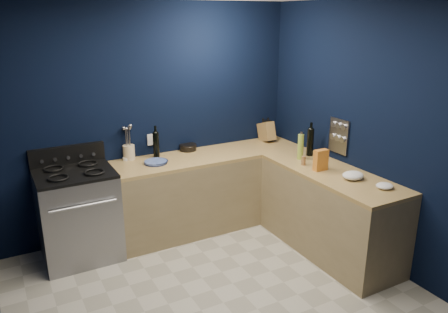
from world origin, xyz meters
TOP-DOWN VIEW (x-y plane):
  - floor at (0.00, 0.00)m, footprint 3.50×3.50m
  - wall_back at (0.00, 1.76)m, footprint 3.50×0.02m
  - wall_right at (1.76, 0.00)m, footprint 0.02×3.50m
  - wall_front at (0.00, -1.76)m, footprint 3.50×0.02m
  - cab_back at (0.60, 1.44)m, footprint 2.30×0.63m
  - top_back at (0.60, 1.44)m, footprint 2.30×0.63m
  - cab_right at (1.44, 0.29)m, footprint 0.63×1.67m
  - top_right at (1.44, 0.29)m, footprint 0.63×1.67m
  - gas_range at (-0.93, 1.42)m, footprint 0.76×0.66m
  - oven_door at (-0.93, 1.10)m, footprint 0.59×0.02m
  - cooktop at (-0.93, 1.42)m, footprint 0.76×0.66m
  - backguard at (-0.93, 1.72)m, footprint 0.76×0.06m
  - spice_panel at (1.74, 0.55)m, footprint 0.02×0.28m
  - wall_outlet at (0.00, 1.74)m, footprint 0.09×0.02m
  - plate_stack at (-0.07, 1.41)m, footprint 0.28×0.28m
  - ramekin at (-0.32, 1.68)m, footprint 0.10×0.10m
  - utensil_crock at (-0.28, 1.69)m, footprint 0.15×0.15m
  - wine_bottle_back at (0.02, 1.63)m, footprint 0.08×0.08m
  - lemon_basket at (0.43, 1.69)m, footprint 0.24×0.24m
  - knife_block at (1.49, 1.60)m, footprint 0.13×0.28m
  - wine_bottle_right at (1.58, 0.84)m, footprint 0.08×0.08m
  - oil_bottle at (1.40, 0.78)m, footprint 0.08×0.08m
  - spice_jar_near at (1.31, 0.60)m, footprint 0.05×0.05m
  - spice_jar_far at (1.38, 0.43)m, footprint 0.05×0.05m
  - crouton_bag at (1.36, 0.39)m, footprint 0.15×0.07m
  - towel_front at (1.47, 0.03)m, footprint 0.23×0.20m
  - towel_end at (1.55, -0.29)m, footprint 0.21×0.20m

SIDE VIEW (x-z plane):
  - floor at x=0.00m, z-range -0.02..0.00m
  - cab_back at x=0.60m, z-range 0.00..0.86m
  - cab_right at x=1.44m, z-range 0.00..0.86m
  - oven_door at x=-0.93m, z-range 0.24..0.66m
  - gas_range at x=-0.93m, z-range 0.00..0.92m
  - top_back at x=0.60m, z-range 0.86..0.90m
  - top_right at x=1.44m, z-range 0.86..0.90m
  - plate_stack at x=-0.07m, z-range 0.90..0.93m
  - ramekin at x=-0.32m, z-range 0.90..0.93m
  - towel_end at x=1.55m, z-range 0.90..0.95m
  - cooktop at x=-0.93m, z-range 0.92..0.95m
  - lemon_basket at x=0.43m, z-range 0.90..0.98m
  - towel_front at x=1.47m, z-range 0.90..0.98m
  - spice_jar_far at x=1.38m, z-range 0.90..1.00m
  - spice_jar_near at x=1.31m, z-range 0.90..1.00m
  - utensil_crock at x=-0.28m, z-range 0.90..1.06m
  - crouton_bag at x=1.36m, z-range 0.90..1.12m
  - knife_block at x=1.49m, z-range 0.87..1.17m
  - backguard at x=-0.93m, z-range 0.94..1.14m
  - wine_bottle_back at x=0.02m, z-range 0.90..1.18m
  - oil_bottle at x=1.40m, z-range 0.90..1.19m
  - wine_bottle_right at x=1.58m, z-range 0.90..1.21m
  - wall_outlet at x=0.00m, z-range 1.02..1.15m
  - spice_panel at x=1.74m, z-range 0.99..1.37m
  - wall_back at x=0.00m, z-range 0.00..2.60m
  - wall_right at x=1.76m, z-range 0.00..2.60m
  - wall_front at x=0.00m, z-range 0.00..2.60m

